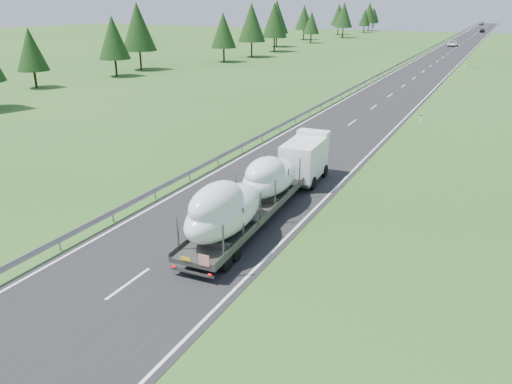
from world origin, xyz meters
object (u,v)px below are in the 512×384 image
at_px(highway_sign, 471,59).
at_px(distant_car_dark, 482,30).
at_px(distant_car_blue, 481,24).
at_px(boat_truck, 260,186).
at_px(distant_van, 453,44).

bearing_deg(highway_sign, distant_car_dark, 92.58).
bearing_deg(distant_car_blue, boat_truck, -84.24).
xyz_separation_m(distant_van, distant_car_blue, (-1.60, 142.45, 0.02)).
relative_size(distant_van, distant_car_dark, 1.17).
relative_size(distant_van, distant_car_blue, 1.16).
xyz_separation_m(boat_truck, distant_car_blue, (-5.25, 272.85, -1.25)).
distance_m(highway_sign, boat_truck, 79.74).
bearing_deg(highway_sign, distant_car_blue, 93.06).
bearing_deg(distant_car_blue, distant_car_dark, -81.41).
distance_m(boat_truck, distant_van, 130.45).
height_order(distant_van, distant_car_blue, distant_car_blue).
bearing_deg(distant_van, highway_sign, -81.25).
bearing_deg(distant_car_blue, distant_van, -84.70).
xyz_separation_m(highway_sign, boat_truck, (-5.09, -79.58, 0.21)).
bearing_deg(boat_truck, distant_car_blue, 91.10).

